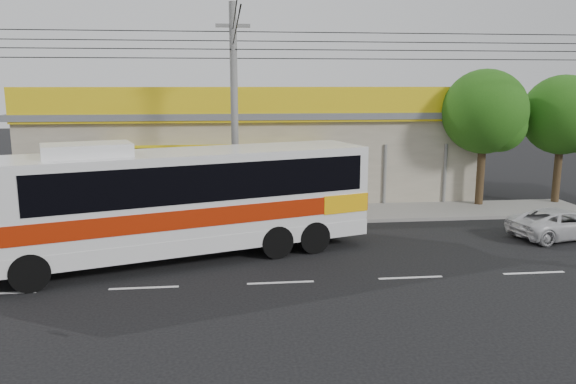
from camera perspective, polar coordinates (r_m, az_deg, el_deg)
name	(u,v)px	position (r m, az deg, el deg)	size (l,w,h in m)	color
ground	(274,257)	(19.32, -1.48, -6.66)	(120.00, 120.00, 0.00)	black
sidewalk	(262,215)	(25.07, -2.64, -2.36)	(30.00, 3.20, 0.15)	gray
lane_markings	(281,283)	(16.96, -0.76, -9.20)	(50.00, 0.12, 0.01)	silver
storefront_building	(255,151)	(30.14, -3.36, 4.18)	(22.60, 9.20, 5.70)	gray
coach_bus	(183,196)	(19.01, -10.61, -0.40)	(13.35, 6.69, 4.05)	silver
motorbike_red	(147,204)	(25.33, -14.09, -1.22)	(0.66, 1.88, 0.99)	#991C0B
motorbike_dark	(115,211)	(24.11, -17.15, -1.86)	(0.52, 1.82, 1.10)	black
white_car	(561,223)	(24.00, 26.01, -2.88)	(1.89, 4.09, 1.14)	silver
utility_pole	(233,44)	(22.61, -5.59, 14.78)	(34.00, 14.00, 8.94)	#60605E
tree_near	(488,115)	(28.01, 19.61, 7.41)	(3.94, 3.94, 6.53)	black
tree_far	(565,118)	(30.06, 26.35, 6.78)	(3.78, 3.78, 6.28)	black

